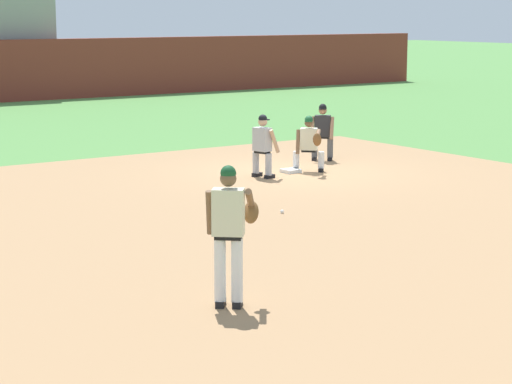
{
  "coord_description": "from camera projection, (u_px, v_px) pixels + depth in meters",
  "views": [
    {
      "loc": [
        -13.91,
        -18.77,
        3.77
      ],
      "look_at": [
        -5.02,
        -5.84,
        0.92
      ],
      "focal_mm": 70.0,
      "sensor_mm": 36.0,
      "label": 1
    }
  ],
  "objects": [
    {
      "name": "first_baseman",
      "position": [
        309.0,
        141.0,
        23.64
      ],
      "size": [
        0.71,
        1.09,
        1.34
      ],
      "color": "black",
      "rests_on": "ground"
    },
    {
      "name": "infield_dirt_patch",
      "position": [
        269.0,
        220.0,
        18.27
      ],
      "size": [
        18.0,
        18.0,
        0.01
      ],
      "primitive_type": "cube",
      "color": "#A87F56",
      "rests_on": "ground"
    },
    {
      "name": "first_base_bag",
      "position": [
        291.0,
        171.0,
        23.64
      ],
      "size": [
        0.38,
        0.38,
        0.09
      ],
      "primitive_type": "cube",
      "color": "white",
      "rests_on": "ground"
    },
    {
      "name": "baseball",
      "position": [
        282.0,
        212.0,
        18.87
      ],
      "size": [
        0.07,
        0.07,
        0.07
      ],
      "primitive_type": "sphere",
      "color": "white",
      "rests_on": "ground"
    },
    {
      "name": "ground_plane",
      "position": [
        291.0,
        173.0,
        23.65
      ],
      "size": [
        160.0,
        160.0,
        0.0
      ],
      "primitive_type": "plane",
      "color": "#518942"
    },
    {
      "name": "umpire",
      "position": [
        323.0,
        130.0,
        25.45
      ],
      "size": [
        0.67,
        0.67,
        1.46
      ],
      "color": "black",
      "rests_on": "ground"
    },
    {
      "name": "baserunner",
      "position": [
        263.0,
        143.0,
        22.81
      ],
      "size": [
        0.52,
        0.64,
        1.46
      ],
      "color": "black",
      "rests_on": "ground"
    },
    {
      "name": "pitcher",
      "position": [
        230.0,
        227.0,
        12.74
      ],
      "size": [
        0.85,
        0.54,
        1.86
      ],
      "color": "black",
      "rests_on": "ground"
    }
  ]
}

